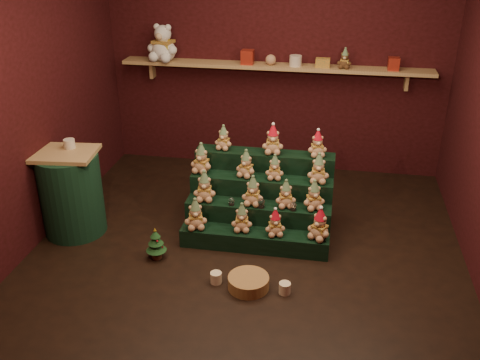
% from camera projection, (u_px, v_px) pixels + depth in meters
% --- Properties ---
extents(ground, '(4.00, 4.00, 0.00)m').
position_uv_depth(ground, '(247.00, 249.00, 5.07)').
color(ground, black).
rests_on(ground, ground).
extents(back_wall, '(4.00, 0.10, 2.80)m').
position_uv_depth(back_wall, '(276.00, 54.00, 6.28)').
color(back_wall, black).
rests_on(back_wall, ground).
extents(front_wall, '(4.00, 0.10, 2.80)m').
position_uv_depth(front_wall, '(180.00, 235.00, 2.64)').
color(front_wall, black).
rests_on(front_wall, ground).
extents(left_wall, '(0.10, 4.00, 2.80)m').
position_uv_depth(left_wall, '(22.00, 95.00, 4.78)').
color(left_wall, black).
rests_on(left_wall, ground).
extents(back_shelf, '(3.60, 0.26, 0.24)m').
position_uv_depth(back_shelf, '(274.00, 67.00, 6.17)').
color(back_shelf, tan).
rests_on(back_shelf, ground).
extents(riser_tier_front, '(1.40, 0.22, 0.18)m').
position_uv_depth(riser_tier_front, '(254.00, 240.00, 5.04)').
color(riser_tier_front, black).
rests_on(riser_tier_front, ground).
extents(riser_tier_midfront, '(1.40, 0.22, 0.36)m').
position_uv_depth(riser_tier_midfront, '(258.00, 220.00, 5.20)').
color(riser_tier_midfront, black).
rests_on(riser_tier_midfront, ground).
extents(riser_tier_midback, '(1.40, 0.22, 0.54)m').
position_uv_depth(riser_tier_midback, '(261.00, 202.00, 5.36)').
color(riser_tier_midback, black).
rests_on(riser_tier_midback, ground).
extents(riser_tier_back, '(1.40, 0.22, 0.72)m').
position_uv_depth(riser_tier_back, '(264.00, 184.00, 5.51)').
color(riser_tier_back, black).
rests_on(riser_tier_back, ground).
extents(teddy_0, '(0.26, 0.25, 0.30)m').
position_uv_depth(teddy_0, '(195.00, 214.00, 5.01)').
color(teddy_0, tan).
rests_on(teddy_0, riser_tier_front).
extents(teddy_1, '(0.21, 0.20, 0.27)m').
position_uv_depth(teddy_1, '(242.00, 217.00, 4.98)').
color(teddy_1, tan).
rests_on(teddy_1, riser_tier_front).
extents(teddy_2, '(0.23, 0.21, 0.26)m').
position_uv_depth(teddy_2, '(275.00, 222.00, 4.91)').
color(teddy_2, tan).
rests_on(teddy_2, riser_tier_front).
extents(teddy_3, '(0.29, 0.28, 0.30)m').
position_uv_depth(teddy_3, '(320.00, 224.00, 4.84)').
color(teddy_3, tan).
rests_on(teddy_3, riser_tier_front).
extents(teddy_4, '(0.24, 0.22, 0.30)m').
position_uv_depth(teddy_4, '(204.00, 186.00, 5.13)').
color(teddy_4, tan).
rests_on(teddy_4, riser_tier_midfront).
extents(teddy_5, '(0.21, 0.19, 0.29)m').
position_uv_depth(teddy_5, '(253.00, 191.00, 5.06)').
color(teddy_5, tan).
rests_on(teddy_5, riser_tier_midfront).
extents(teddy_6, '(0.23, 0.21, 0.27)m').
position_uv_depth(teddy_6, '(286.00, 194.00, 5.02)').
color(teddy_6, tan).
rests_on(teddy_6, riser_tier_midfront).
extents(teddy_7, '(0.26, 0.24, 0.29)m').
position_uv_depth(teddy_7, '(314.00, 195.00, 4.98)').
color(teddy_7, tan).
rests_on(teddy_7, riser_tier_midfront).
extents(teddy_8, '(0.25, 0.23, 0.30)m').
position_uv_depth(teddy_8, '(201.00, 158.00, 5.29)').
color(teddy_8, tan).
rests_on(teddy_8, riser_tier_midback).
extents(teddy_9, '(0.24, 0.23, 0.27)m').
position_uv_depth(teddy_9, '(246.00, 164.00, 5.21)').
color(teddy_9, tan).
rests_on(teddy_9, riser_tier_midback).
extents(teddy_10, '(0.19, 0.17, 0.25)m').
position_uv_depth(teddy_10, '(275.00, 167.00, 5.16)').
color(teddy_10, tan).
rests_on(teddy_10, riser_tier_midback).
extents(teddy_11, '(0.22, 0.20, 0.29)m').
position_uv_depth(teddy_11, '(319.00, 168.00, 5.09)').
color(teddy_11, tan).
rests_on(teddy_11, riser_tier_midback).
extents(teddy_12, '(0.20, 0.19, 0.25)m').
position_uv_depth(teddy_12, '(224.00, 138.00, 5.38)').
color(teddy_12, tan).
rests_on(teddy_12, riser_tier_back).
extents(teddy_13, '(0.23, 0.21, 0.29)m').
position_uv_depth(teddy_13, '(273.00, 139.00, 5.27)').
color(teddy_13, tan).
rests_on(teddy_13, riser_tier_back).
extents(teddy_14, '(0.22, 0.21, 0.26)m').
position_uv_depth(teddy_14, '(317.00, 143.00, 5.21)').
color(teddy_14, tan).
rests_on(teddy_14, riser_tier_back).
extents(snow_globe_a, '(0.06, 0.06, 0.08)m').
position_uv_depth(snow_globe_a, '(231.00, 201.00, 5.09)').
color(snow_globe_a, black).
rests_on(snow_globe_a, riser_tier_midfront).
extents(snow_globe_b, '(0.07, 0.07, 0.10)m').
position_uv_depth(snow_globe_b, '(261.00, 203.00, 5.04)').
color(snow_globe_b, black).
rests_on(snow_globe_b, riser_tier_midfront).
extents(snow_globe_c, '(0.06, 0.06, 0.08)m').
position_uv_depth(snow_globe_c, '(293.00, 206.00, 5.00)').
color(snow_globe_c, black).
rests_on(snow_globe_c, riser_tier_midfront).
extents(side_table, '(0.60, 0.60, 0.86)m').
position_uv_depth(side_table, '(71.00, 193.00, 5.20)').
color(side_table, tan).
rests_on(side_table, ground).
extents(table_ornament, '(0.11, 0.11, 0.09)m').
position_uv_depth(table_ornament, '(69.00, 144.00, 5.08)').
color(table_ornament, beige).
rests_on(table_ornament, side_table).
extents(mini_christmas_tree, '(0.19, 0.19, 0.32)m').
position_uv_depth(mini_christmas_tree, '(156.00, 243.00, 4.87)').
color(mini_christmas_tree, '#492A1A').
rests_on(mini_christmas_tree, ground).
extents(mug_left, '(0.10, 0.10, 0.10)m').
position_uv_depth(mug_left, '(216.00, 278.00, 4.58)').
color(mug_left, beige).
rests_on(mug_left, ground).
extents(mug_right, '(0.10, 0.10, 0.10)m').
position_uv_depth(mug_right, '(285.00, 288.00, 4.45)').
color(mug_right, beige).
rests_on(mug_right, ground).
extents(wicker_basket, '(0.44, 0.44, 0.11)m').
position_uv_depth(wicker_basket, '(248.00, 282.00, 4.51)').
color(wicker_basket, '#97683D').
rests_on(wicker_basket, ground).
extents(white_bear, '(0.44, 0.41, 0.53)m').
position_uv_depth(white_bear, '(163.00, 38.00, 6.22)').
color(white_bear, white).
rests_on(white_bear, back_shelf).
extents(brown_bear, '(0.17, 0.16, 0.22)m').
position_uv_depth(brown_bear, '(345.00, 58.00, 5.95)').
color(brown_bear, '#51311B').
rests_on(brown_bear, back_shelf).
extents(gift_tin_red_a, '(0.14, 0.14, 0.16)m').
position_uv_depth(gift_tin_red_a, '(247.00, 57.00, 6.15)').
color(gift_tin_red_a, '#A22819').
rests_on(gift_tin_red_a, back_shelf).
extents(gift_tin_cream, '(0.14, 0.14, 0.12)m').
position_uv_depth(gift_tin_cream, '(296.00, 61.00, 6.07)').
color(gift_tin_cream, beige).
rests_on(gift_tin_cream, back_shelf).
extents(gift_tin_red_b, '(0.12, 0.12, 0.14)m').
position_uv_depth(gift_tin_red_b, '(394.00, 64.00, 5.89)').
color(gift_tin_red_b, '#A22819').
rests_on(gift_tin_red_b, back_shelf).
extents(shelf_plush_ball, '(0.12, 0.12, 0.12)m').
position_uv_depth(shelf_plush_ball, '(271.00, 60.00, 6.11)').
color(shelf_plush_ball, tan).
rests_on(shelf_plush_ball, back_shelf).
extents(scarf_gift_box, '(0.16, 0.10, 0.10)m').
position_uv_depth(scarf_gift_box, '(323.00, 63.00, 6.02)').
color(scarf_gift_box, orange).
rests_on(scarf_gift_box, back_shelf).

